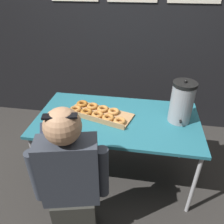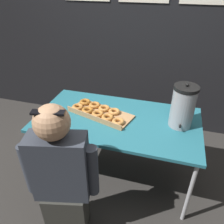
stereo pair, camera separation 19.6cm
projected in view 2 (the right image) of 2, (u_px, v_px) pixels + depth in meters
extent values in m
plane|color=#2D2B28|center=(116.00, 172.00, 2.36)|extent=(12.00, 12.00, 0.00)
cube|color=black|center=(143.00, 18.00, 2.51)|extent=(6.00, 0.10, 2.77)
cube|color=#236675|center=(117.00, 120.00, 1.99)|extent=(1.47, 0.79, 0.03)
cylinder|color=#ADADB2|center=(37.00, 159.00, 2.06)|extent=(0.03, 0.03, 0.68)
cylinder|color=#ADADB2|center=(189.00, 194.00, 1.74)|extent=(0.03, 0.03, 0.68)
cylinder|color=#ADADB2|center=(69.00, 119.00, 2.63)|extent=(0.03, 0.03, 0.68)
cylinder|color=#ADADB2|center=(189.00, 140.00, 2.30)|extent=(0.03, 0.03, 0.68)
cube|color=tan|center=(101.00, 113.00, 2.04)|extent=(0.64, 0.41, 0.02)
cube|color=tan|center=(93.00, 117.00, 1.94)|extent=(0.57, 0.18, 0.04)
torus|color=#BD7B38|center=(78.00, 107.00, 2.09)|extent=(0.15, 0.15, 0.03)
torus|color=#AA6826|center=(87.00, 110.00, 2.04)|extent=(0.15, 0.15, 0.03)
torus|color=#BA7735|center=(98.00, 114.00, 1.99)|extent=(0.15, 0.15, 0.03)
torus|color=#BA7735|center=(108.00, 117.00, 1.94)|extent=(0.11, 0.11, 0.03)
torus|color=#C3813F|center=(118.00, 122.00, 1.88)|extent=(0.14, 0.14, 0.03)
torus|color=#A96724|center=(85.00, 102.00, 2.17)|extent=(0.15, 0.15, 0.03)
torus|color=#B87633|center=(95.00, 105.00, 2.12)|extent=(0.14, 0.14, 0.03)
torus|color=#BF7D3B|center=(104.00, 108.00, 2.07)|extent=(0.14, 0.14, 0.03)
torus|color=#C58341|center=(114.00, 112.00, 2.02)|extent=(0.12, 0.12, 0.03)
cylinder|color=#939399|center=(183.00, 108.00, 1.81)|extent=(0.19, 0.19, 0.34)
cylinder|color=black|center=(187.00, 88.00, 1.71)|extent=(0.20, 0.20, 0.03)
sphere|color=black|center=(187.00, 85.00, 1.70)|extent=(0.03, 0.03, 0.03)
cylinder|color=black|center=(180.00, 126.00, 1.79)|extent=(0.02, 0.05, 0.02)
cube|color=#2D334C|center=(45.00, 123.00, 1.91)|extent=(0.13, 0.17, 0.01)
cube|color=#2D333D|center=(44.00, 122.00, 1.91)|extent=(0.11, 0.15, 0.00)
cube|color=#33332D|center=(67.00, 209.00, 1.77)|extent=(0.36, 0.28, 0.42)
cube|color=#333842|center=(60.00, 167.00, 1.51)|extent=(0.43, 0.26, 0.53)
sphere|color=tan|center=(52.00, 122.00, 1.31)|extent=(0.23, 0.23, 0.23)
cube|color=black|center=(48.00, 112.00, 1.24)|extent=(0.20, 0.09, 0.01)
cylinder|color=#333842|center=(92.00, 171.00, 1.52)|extent=(0.09, 0.09, 0.42)
cylinder|color=#333842|center=(29.00, 169.00, 1.54)|extent=(0.09, 0.09, 0.42)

